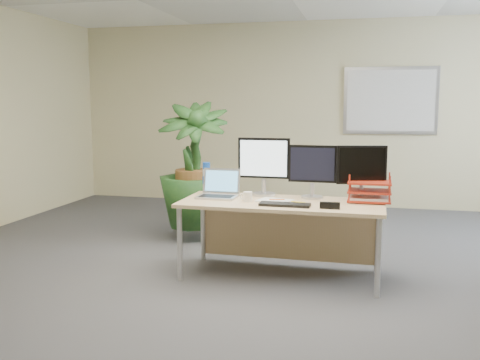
% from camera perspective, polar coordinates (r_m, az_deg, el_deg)
% --- Properties ---
extents(floor, '(8.00, 8.00, 0.00)m').
position_cam_1_polar(floor, '(4.34, 0.66, -12.21)').
color(floor, '#454449').
rests_on(floor, ground).
extents(back_wall, '(7.00, 0.04, 2.70)m').
position_cam_1_polar(back_wall, '(8.02, 7.02, 6.96)').
color(back_wall, beige).
rests_on(back_wall, floor).
extents(whiteboard, '(1.30, 0.04, 0.95)m').
position_cam_1_polar(whiteboard, '(7.94, 15.74, 8.15)').
color(whiteboard, '#B1B1B6').
rests_on(whiteboard, back_wall).
extents(desk, '(1.76, 0.76, 0.67)m').
position_cam_1_polar(desk, '(4.75, 4.63, -3.76)').
color(desk, '#D4B27D').
rests_on(desk, floor).
extents(floor_plant, '(0.98, 0.98, 1.50)m').
position_cam_1_polar(floor_plant, '(5.93, -5.01, 0.77)').
color(floor_plant, '#153B18').
rests_on(floor_plant, floor).
extents(monitor_left, '(0.48, 0.22, 0.53)m').
position_cam_1_polar(monitor_left, '(4.90, 2.56, 1.86)').
color(monitor_left, silver).
rests_on(monitor_left, desk).
extents(monitor_right, '(0.43, 0.19, 0.47)m').
position_cam_1_polar(monitor_right, '(4.79, 7.74, 1.28)').
color(monitor_right, silver).
rests_on(monitor_right, desk).
extents(monitor_dark, '(0.43, 0.20, 0.48)m').
position_cam_1_polar(monitor_dark, '(4.75, 12.83, 1.14)').
color(monitor_dark, silver).
rests_on(monitor_dark, desk).
extents(laptop, '(0.35, 0.31, 0.25)m').
position_cam_1_polar(laptop, '(4.85, -2.26, -1.10)').
color(laptop, silver).
rests_on(laptop, desk).
extents(keyboard, '(0.42, 0.15, 0.02)m').
position_cam_1_polar(keyboard, '(4.44, 4.80, -2.62)').
color(keyboard, black).
rests_on(keyboard, desk).
extents(coffee_mug, '(0.11, 0.08, 0.08)m').
position_cam_1_polar(coffee_mug, '(4.62, 0.81, -1.78)').
color(coffee_mug, white).
rests_on(coffee_mug, desk).
extents(spiral_notebook, '(0.32, 0.28, 0.01)m').
position_cam_1_polar(spiral_notebook, '(4.64, 3.73, -2.21)').
color(spiral_notebook, silver).
rests_on(spiral_notebook, desk).
extents(orange_pen, '(0.13, 0.04, 0.01)m').
position_cam_1_polar(orange_pen, '(4.65, 3.96, -2.08)').
color(orange_pen, orange).
rests_on(orange_pen, spiral_notebook).
extents(yellow_highlighter, '(0.12, 0.03, 0.02)m').
position_cam_1_polar(yellow_highlighter, '(4.56, 6.24, -2.40)').
color(yellow_highlighter, yellow).
rests_on(yellow_highlighter, desk).
extents(water_bottle, '(0.08, 0.08, 0.29)m').
position_cam_1_polar(water_bottle, '(5.05, -3.59, 0.17)').
color(water_bottle, silver).
rests_on(water_bottle, desk).
extents(letter_tray, '(0.37, 0.28, 0.17)m').
position_cam_1_polar(letter_tray, '(4.73, 13.63, -1.35)').
color(letter_tray, '#AD2815').
rests_on(letter_tray, desk).
extents(stapler, '(0.16, 0.05, 0.05)m').
position_cam_1_polar(stapler, '(4.37, 9.57, -2.70)').
color(stapler, black).
rests_on(stapler, desk).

